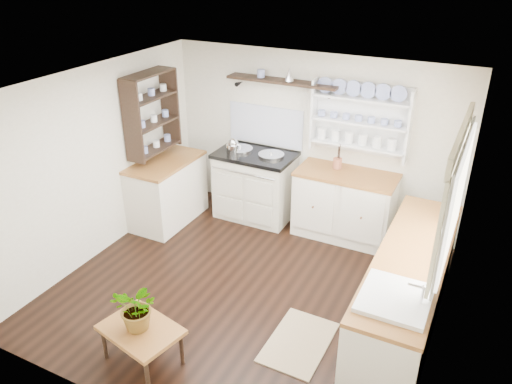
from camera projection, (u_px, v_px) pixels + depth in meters
floor at (247, 288)px, 5.65m from camera, size 4.00×3.80×0.01m
wall_back at (312, 140)px, 6.66m from camera, size 4.00×0.02×2.30m
wall_right at (450, 244)px, 4.33m from camera, size 0.02×3.80×2.30m
wall_left at (98, 163)px, 5.94m from camera, size 0.02×3.80×2.30m
ceiling at (245, 87)px, 4.62m from camera, size 4.00×3.80×0.01m
window at (454, 194)px, 4.29m from camera, size 0.08×1.55×1.22m
aga_cooker at (255, 184)px, 6.96m from camera, size 1.07×0.74×0.98m
back_cabinets at (344, 204)px, 6.48m from camera, size 1.27×0.63×0.90m
right_cabinets at (406, 292)px, 4.84m from camera, size 0.62×2.43×0.90m
belfast_sink at (393, 310)px, 4.09m from camera, size 0.55×0.60×0.45m
left_cabinets at (167, 190)px, 6.85m from camera, size 0.62×1.13×0.90m
plate_rack at (362, 118)px, 6.19m from camera, size 1.20×0.22×0.90m
high_shelf at (282, 82)px, 6.38m from camera, size 1.50×0.29×0.16m
left_shelving at (152, 112)px, 6.42m from camera, size 0.28×0.80×1.05m
kettle at (233, 147)px, 6.73m from camera, size 0.18×0.18×0.22m
utensil_crock at (337, 163)px, 6.38m from camera, size 0.11×0.11×0.13m
center_table at (141, 332)px, 4.52m from camera, size 0.80×0.65×0.38m
potted_plant at (138, 308)px, 4.39m from camera, size 0.46×0.41×0.46m
floor_rug at (299, 342)px, 4.87m from camera, size 0.56×0.86×0.02m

